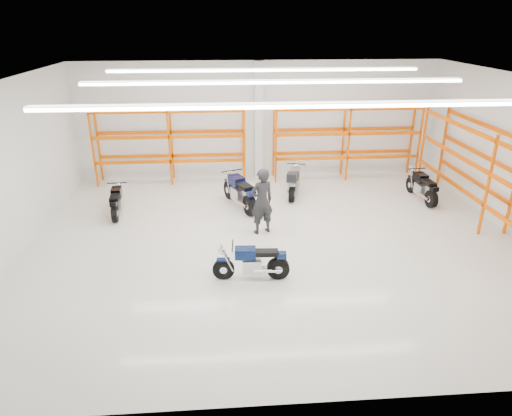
{
  "coord_description": "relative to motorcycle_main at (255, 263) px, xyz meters",
  "views": [
    {
      "loc": [
        -1.44,
        -11.68,
        5.93
      ],
      "look_at": [
        -0.51,
        0.5,
        0.84
      ],
      "focal_mm": 32.0,
      "sensor_mm": 36.0,
      "label": 1
    }
  ],
  "objects": [
    {
      "name": "pallet_racking_side",
      "position": [
        7.21,
        2.0,
        1.38
      ],
      "size": [
        0.87,
        9.07,
        3.0
      ],
      "color": "#FF6600",
      "rests_on": "ground"
    },
    {
      "name": "motorcycle_back_d",
      "position": [
        6.23,
        4.76,
        0.04
      ],
      "size": [
        0.68,
        2.06,
        1.01
      ],
      "color": "black",
      "rests_on": "ground"
    },
    {
      "name": "motorcycle_back_c",
      "position": [
        1.81,
        5.51,
        0.1
      ],
      "size": [
        0.92,
        2.16,
        1.12
      ],
      "color": "black",
      "rests_on": "ground"
    },
    {
      "name": "pallet_racking_back_right",
      "position": [
        4.13,
        7.48,
        1.35
      ],
      "size": [
        5.67,
        0.87,
        3.0
      ],
      "color": "#FF6600",
      "rests_on": "ground"
    },
    {
      "name": "motorcycle_back_b",
      "position": [
        -0.15,
        4.6,
        0.1
      ],
      "size": [
        1.11,
        2.21,
        1.14
      ],
      "color": "black",
      "rests_on": "ground"
    },
    {
      "name": "standing_man",
      "position": [
        0.4,
        2.61,
        0.56
      ],
      "size": [
        0.85,
        0.72,
        1.99
      ],
      "primitive_type": "imported",
      "rotation": [
        0.0,
        0.0,
        3.53
      ],
      "color": "black",
      "rests_on": "ground"
    },
    {
      "name": "motorcycle_main",
      "position": [
        0.0,
        0.0,
        0.0
      ],
      "size": [
        1.89,
        0.63,
        0.93
      ],
      "color": "black",
      "rests_on": "ground"
    },
    {
      "name": "room_shell",
      "position": [
        0.73,
        2.02,
        2.85
      ],
      "size": [
        14.02,
        12.02,
        4.51
      ],
      "color": "white",
      "rests_on": "ground"
    },
    {
      "name": "motorcycle_back_a",
      "position": [
        -4.17,
        4.3,
        -0.0
      ],
      "size": [
        0.62,
        1.88,
        0.92
      ],
      "color": "black",
      "rests_on": "ground"
    },
    {
      "name": "ground",
      "position": [
        0.73,
        2.0,
        -0.43
      ],
      "size": [
        14.0,
        14.0,
        0.0
      ],
      "primitive_type": "plane",
      "color": "silver",
      "rests_on": "ground"
    },
    {
      "name": "pallet_racking_back_left",
      "position": [
        -2.67,
        7.48,
        1.35
      ],
      "size": [
        5.67,
        0.87,
        3.0
      ],
      "color": "#FF6600",
      "rests_on": "ground"
    },
    {
      "name": "structural_column",
      "position": [
        0.73,
        7.82,
        1.82
      ],
      "size": [
        0.32,
        0.32,
        4.5
      ],
      "primitive_type": "cube",
      "color": "white",
      "rests_on": "ground"
    }
  ]
}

